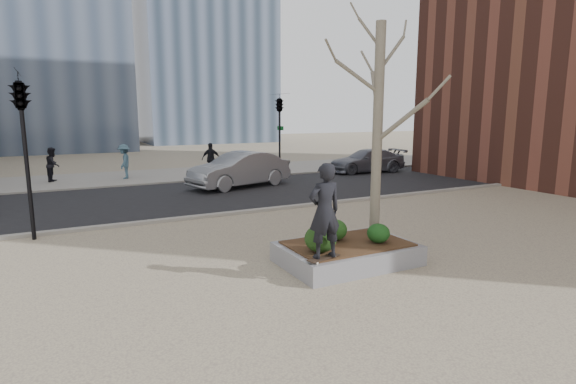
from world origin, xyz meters
TOP-DOWN VIEW (x-y plane):
  - ground at (0.00, 0.00)m, footprint 120.00×120.00m
  - street at (0.00, 10.00)m, footprint 60.00×8.00m
  - far_sidewalk at (0.00, 17.00)m, footprint 60.00×6.00m
  - planter at (1.00, 0.00)m, footprint 3.00×2.00m
  - planter_mulch at (1.00, 0.00)m, footprint 2.70×1.70m
  - sycamore_tree at (2.00, 0.30)m, footprint 2.80×2.80m
  - shrub_left at (0.08, -0.31)m, footprint 0.69×0.69m
  - shrub_middle at (0.86, 0.32)m, footprint 0.58×0.58m
  - shrub_right at (1.63, -0.33)m, footprint 0.52×0.52m
  - skateboard at (-0.10, -0.75)m, footprint 0.81×0.37m
  - skateboarder at (-0.10, -0.75)m, footprint 0.72×0.49m
  - car_silver at (2.77, 11.29)m, footprint 5.20×2.96m
  - car_third at (11.32, 12.89)m, footprint 4.78×2.35m
  - pedestrian_a at (-4.96, 17.19)m, footprint 0.84×0.97m
  - pedestrian_b at (-1.63, 16.54)m, footprint 0.99×1.32m
  - pedestrian_c at (2.92, 16.05)m, footprint 1.08×0.53m
  - traffic_light_near at (-5.50, 5.60)m, footprint 0.60×2.48m
  - traffic_light_far at (6.50, 14.60)m, footprint 0.60×2.48m

SIDE VIEW (x-z plane):
  - ground at x=0.00m, z-range 0.00..0.00m
  - street at x=0.00m, z-range 0.00..0.02m
  - far_sidewalk at x=0.00m, z-range 0.00..0.02m
  - planter at x=1.00m, z-range 0.00..0.45m
  - planter_mulch at x=1.00m, z-range 0.45..0.49m
  - skateboard at x=-0.10m, z-range 0.45..0.53m
  - car_third at x=11.32m, z-range 0.02..1.36m
  - shrub_right at x=1.63m, z-range 0.49..0.93m
  - shrub_middle at x=0.86m, z-range 0.49..0.98m
  - shrub_left at x=0.08m, z-range 0.49..1.08m
  - car_silver at x=2.77m, z-range 0.02..1.64m
  - pedestrian_a at x=-4.96m, z-range 0.02..1.74m
  - pedestrian_c at x=2.92m, z-range 0.02..1.80m
  - pedestrian_b at x=-1.63m, z-range 0.02..1.83m
  - skateboarder at x=-0.10m, z-range 0.53..2.46m
  - traffic_light_near at x=-5.50m, z-range 0.00..4.50m
  - traffic_light_far at x=6.50m, z-range 0.00..4.50m
  - sycamore_tree at x=2.00m, z-range 0.49..7.09m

